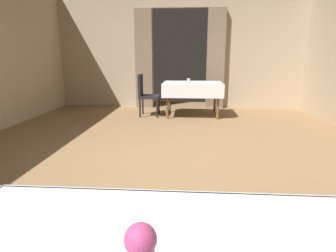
# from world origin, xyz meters

# --- Properties ---
(ground) EXTENTS (10.08, 10.08, 0.00)m
(ground) POSITION_xyz_m (0.00, 0.00, 0.00)
(ground) COLOR olive
(wall_back) EXTENTS (6.40, 0.27, 3.00)m
(wall_back) POSITION_xyz_m (0.00, 4.18, 1.51)
(wall_back) COLOR tan
(wall_back) RESTS_ON ground
(dining_table_mid) EXTENTS (1.31, 0.98, 0.75)m
(dining_table_mid) POSITION_xyz_m (0.33, 2.98, 0.65)
(dining_table_mid) COLOR brown
(dining_table_mid) RESTS_ON ground
(chair_mid_left) EXTENTS (0.44, 0.44, 0.93)m
(chair_mid_left) POSITION_xyz_m (-0.71, 2.89, 0.52)
(chair_mid_left) COLOR black
(chair_mid_left) RESTS_ON ground
(glass_mid_a) EXTENTS (0.07, 0.07, 0.11)m
(glass_mid_a) POSITION_xyz_m (0.24, 2.72, 0.80)
(glass_mid_a) COLOR silver
(glass_mid_a) RESTS_ON dining_table_mid
(plate_mid_b) EXTENTS (0.21, 0.21, 0.01)m
(plate_mid_b) POSITION_xyz_m (-0.15, 3.13, 0.76)
(plate_mid_b) COLOR white
(plate_mid_b) RESTS_ON dining_table_mid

